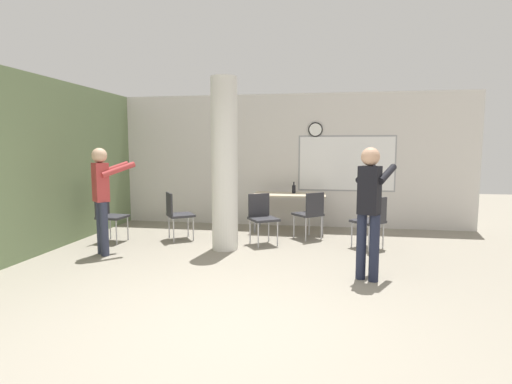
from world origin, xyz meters
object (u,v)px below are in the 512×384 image
Objects in this scene: folding_table at (289,197)px; chair_by_left_wall at (109,213)px; bottle_on_table at (294,189)px; chair_table_right at (310,212)px; person_playing_side at (370,203)px; chair_mid_room at (371,218)px; chair_table_front at (262,215)px; person_watching_back at (103,193)px; chair_near_pillar at (177,212)px.

chair_by_left_wall reaches higher than folding_table.
bottle_on_table reaches higher than chair_table_right.
person_playing_side is (1.16, -2.97, 0.15)m from bottle_on_table.
chair_mid_room is (1.38, -1.36, -0.33)m from bottle_on_table.
person_playing_side is (1.62, -1.66, 0.48)m from chair_table_front.
chair_mid_room is 1.00× the size of chair_table_front.
person_playing_side reaches higher than person_watching_back.
chair_mid_room is (1.46, -1.22, -0.19)m from folding_table.
chair_table_right is 1.00× the size of chair_near_pillar.
person_watching_back is at bearing -123.59° from chair_near_pillar.
person_playing_side reaches higher than chair_table_right.
chair_table_front is at bearing -109.19° from bottle_on_table.
chair_table_right is at bearing 26.93° from person_watching_back.
person_watching_back is (-4.18, -1.05, 0.47)m from chair_mid_room.
chair_mid_room is 4.56m from chair_by_left_wall.
person_playing_side is (0.80, -2.17, 0.48)m from chair_table_right.
chair_mid_room is at bearing -1.64° from chair_near_pillar.
chair_by_left_wall is 1.19m from chair_near_pillar.
chair_table_front is (-0.46, -1.32, -0.33)m from bottle_on_table.
chair_table_front is (-0.82, -0.51, 0.00)m from chair_table_right.
bottle_on_table is 0.27× the size of chair_near_pillar.
chair_near_pillar is 1.58m from chair_table_front.
folding_table is 0.21m from bottle_on_table.
chair_by_left_wall and chair_near_pillar have the same top height.
chair_table_right is at bearing -57.02° from folding_table.
person_playing_side is at bearing -97.81° from chair_mid_room.
chair_near_pillar is 3.66m from person_playing_side.
person_watching_back reaches higher than chair_by_left_wall.
person_watching_back is 0.99× the size of person_playing_side.
chair_table_front is (-1.84, 0.04, 0.00)m from chair_mid_room.
bottle_on_table is at bearing 40.73° from person_watching_back.
chair_table_front is (1.58, -0.06, 0.00)m from chair_near_pillar.
person_playing_side is (-0.22, -1.62, 0.48)m from chair_mid_room.
bottle_on_table is at bearing 135.54° from chair_mid_room.
folding_table is 0.85× the size of person_playing_side.
chair_mid_room is at bearing -40.02° from folding_table.
chair_table_front is at bearing -2.08° from chair_near_pillar.
chair_mid_room is 0.52× the size of person_playing_side.
chair_mid_room is 3.42m from chair_near_pillar.
bottle_on_table is at bearing 70.81° from chair_table_front.
person_watching_back reaches higher than chair_table_front.
person_watching_back is at bearing -165.85° from chair_mid_room.
bottle_on_table is 0.14× the size of person_playing_side.
chair_table_right is 0.52× the size of person_playing_side.
chair_table_right and chair_table_front have the same top height.
chair_mid_room and chair_near_pillar have the same top height.
person_watching_back reaches higher than folding_table.
folding_table is at bearing 72.12° from chair_table_front.
chair_table_right reaches higher than folding_table.
chair_mid_room is at bearing 2.95° from chair_by_left_wall.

